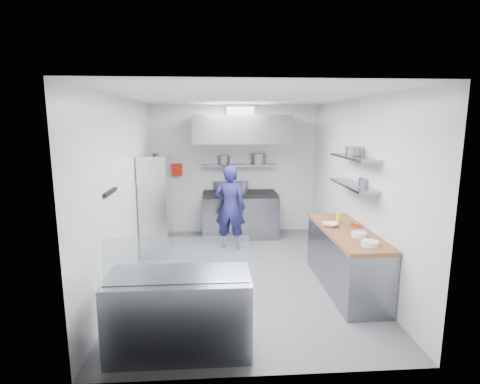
{
  "coord_description": "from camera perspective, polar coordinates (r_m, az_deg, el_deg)",
  "views": [
    {
      "loc": [
        -0.43,
        -5.73,
        2.43
      ],
      "look_at": [
        0.0,
        0.6,
        1.25
      ],
      "focal_mm": 28.0,
      "sensor_mm": 36.0,
      "label": 1
    }
  ],
  "objects": [
    {
      "name": "display_case",
      "position": [
        4.25,
        -9.15,
        -17.73
      ],
      "size": [
        1.5,
        0.7,
        0.85
      ],
      "primitive_type": "cube",
      "color": "gray",
      "rests_on": "floor"
    },
    {
      "name": "cooktop",
      "position": [
        7.99,
        -0.02,
        -0.29
      ],
      "size": [
        1.57,
        0.78,
        0.06
      ],
      "primitive_type": "cube",
      "color": "black",
      "rests_on": "gas_range"
    },
    {
      "name": "gas_range",
      "position": [
        8.09,
        -0.02,
        -3.63
      ],
      "size": [
        1.6,
        0.8,
        0.9
      ],
      "primitive_type": "cube",
      "color": "gray",
      "rests_on": "floor"
    },
    {
      "name": "over_range_shelf",
      "position": [
        8.14,
        -0.13,
        4.11
      ],
      "size": [
        1.6,
        0.3,
        0.04
      ],
      "primitive_type": "cube",
      "color": "gray",
      "rests_on": "wall_back"
    },
    {
      "name": "prep_counter_base",
      "position": [
        5.83,
        15.75,
        -10.03
      ],
      "size": [
        0.62,
        2.0,
        0.84
      ],
      "primitive_type": "cube",
      "color": "gray",
      "rests_on": "floor"
    },
    {
      "name": "stock_pot_mid",
      "position": [
        7.93,
        0.17,
        0.72
      ],
      "size": [
        0.32,
        0.32,
        0.24
      ],
      "primitive_type": "cylinder",
      "color": "slate",
      "rests_on": "cooktop"
    },
    {
      "name": "wall_left",
      "position": [
        5.98,
        -17.07,
        0.15
      ],
      "size": [
        2.8,
        5.0,
        0.02
      ],
      "primitive_type": "cube",
      "rotation": [
        1.57,
        0.0,
        1.57
      ],
      "color": "white",
      "rests_on": "floor"
    },
    {
      "name": "extractor_hood",
      "position": [
        7.67,
        0.07,
        9.56
      ],
      "size": [
        1.9,
        1.15,
        0.55
      ],
      "primitive_type": "cube",
      "color": "gray",
      "rests_on": "wall_back"
    },
    {
      "name": "prep_counter_top",
      "position": [
        5.69,
        15.97,
        -5.78
      ],
      "size": [
        0.65,
        2.04,
        0.06
      ],
      "primitive_type": "cube",
      "color": "brown",
      "rests_on": "prep_counter_base"
    },
    {
      "name": "floor",
      "position": [
        6.24,
        0.39,
        -12.39
      ],
      "size": [
        5.0,
        5.0,
        0.0
      ],
      "primitive_type": "plane",
      "color": "#5E5E60",
      "rests_on": "ground"
    },
    {
      "name": "ceiling",
      "position": [
        5.76,
        0.42,
        14.22
      ],
      "size": [
        5.0,
        5.0,
        0.0
      ],
      "primitive_type": "plane",
      "rotation": [
        3.14,
        0.0,
        0.0
      ],
      "color": "silver",
      "rests_on": "wall_back"
    },
    {
      "name": "wall_right",
      "position": [
        6.24,
        17.13,
        0.56
      ],
      "size": [
        2.8,
        5.0,
        0.02
      ],
      "primitive_type": "cube",
      "rotation": [
        1.57,
        0.0,
        -1.57
      ],
      "color": "white",
      "rests_on": "floor"
    },
    {
      "name": "squeeze_bottle",
      "position": [
        5.92,
        14.77,
        -3.89
      ],
      "size": [
        0.07,
        0.07,
        0.18
      ],
      "primitive_type": "cylinder",
      "color": "yellow",
      "rests_on": "prep_counter_top"
    },
    {
      "name": "display_glass",
      "position": [
        3.88,
        -9.59,
        -10.14
      ],
      "size": [
        1.47,
        0.19,
        0.42
      ],
      "primitive_type": "cube",
      "rotation": [
        -0.38,
        0.0,
        0.0
      ],
      "color": "silver",
      "rests_on": "display_case"
    },
    {
      "name": "shelf_pot_b",
      "position": [
        8.32,
        2.78,
        5.14
      ],
      "size": [
        0.34,
        0.34,
        0.22
      ],
      "primitive_type": "cylinder",
      "color": "slate",
      "rests_on": "over_range_shelf"
    },
    {
      "name": "hood_duct",
      "position": [
        7.9,
        -0.04,
        12.34
      ],
      "size": [
        0.55,
        0.55,
        0.24
      ],
      "primitive_type": "cube",
      "color": "slate",
      "rests_on": "extractor_hood"
    },
    {
      "name": "wire_rack",
      "position": [
        7.16,
        -12.64,
        -1.86
      ],
      "size": [
        0.5,
        0.9,
        1.85
      ],
      "primitive_type": "cube",
      "color": "silver",
      "rests_on": "floor"
    },
    {
      "name": "plate_stack_b",
      "position": [
        5.38,
        17.66,
        -6.17
      ],
      "size": [
        0.2,
        0.2,
        0.06
      ],
      "primitive_type": "cylinder",
      "color": "white",
      "rests_on": "prep_counter_top"
    },
    {
      "name": "stock_pot_left",
      "position": [
        8.28,
        -3.09,
        0.99
      ],
      "size": [
        0.3,
        0.3,
        0.2
      ],
      "primitive_type": "cylinder",
      "color": "slate",
      "rests_on": "cooktop"
    },
    {
      "name": "copper_pan",
      "position": [
        5.86,
        17.26,
        -4.77
      ],
      "size": [
        0.14,
        0.14,
        0.06
      ],
      "primitive_type": "cylinder",
      "color": "#CA5D39",
      "rests_on": "prep_counter_top"
    },
    {
      "name": "rack_bin_b",
      "position": [
        7.37,
        -12.43,
        1.46
      ],
      "size": [
        0.14,
        0.18,
        0.16
      ],
      "primitive_type": "cube",
      "color": "yellow",
      "rests_on": "wire_rack"
    },
    {
      "name": "shelf_pot_d",
      "position": [
        5.87,
        16.87,
        5.99
      ],
      "size": [
        0.23,
        0.23,
        0.14
      ],
      "primitive_type": "cylinder",
      "color": "slate",
      "rests_on": "wall_shelf_upper"
    },
    {
      "name": "wall_back",
      "position": [
        8.31,
        -0.9,
        3.41
      ],
      "size": [
        3.6,
        2.8,
        0.02
      ],
      "primitive_type": "cube",
      "rotation": [
        1.57,
        0.0,
        0.0
      ],
      "color": "white",
      "rests_on": "floor"
    },
    {
      "name": "mixing_bowl",
      "position": [
        5.77,
        13.53,
        -4.85
      ],
      "size": [
        0.28,
        0.28,
        0.06
      ],
      "primitive_type": "imported",
      "rotation": [
        0.0,
        0.0,
        -0.29
      ],
      "color": "white",
      "rests_on": "prep_counter_top"
    },
    {
      "name": "knife_strip",
      "position": [
        5.09,
        -19.14,
        -0.0
      ],
      "size": [
        0.04,
        0.55,
        0.05
      ],
      "primitive_type": "cube",
      "color": "black",
      "rests_on": "wall_left"
    },
    {
      "name": "wall_front",
      "position": [
        3.42,
        3.58,
        -7.01
      ],
      "size": [
        3.6,
        2.8,
        0.02
      ],
      "primitive_type": "cube",
      "rotation": [
        -1.57,
        0.0,
        0.0
      ],
      "color": "white",
      "rests_on": "floor"
    },
    {
      "name": "plate_stack_a",
      "position": [
        5.03,
        19.21,
        -7.4
      ],
      "size": [
        0.22,
        0.22,
        0.06
      ],
      "primitive_type": "cylinder",
      "color": "white",
      "rests_on": "prep_counter_top"
    },
    {
      "name": "rack_bin_a",
      "position": [
        7.0,
        -12.84,
        -3.2
      ],
      "size": [
        0.17,
        0.22,
        0.2
      ],
      "primitive_type": "cube",
      "color": "white",
      "rests_on": "wire_rack"
    },
    {
      "name": "shelf_pot_c",
      "position": [
        5.84,
        18.66,
        1.52
      ],
      "size": [
        0.22,
        0.22,
        0.1
      ],
      "primitive_type": "cylinder",
      "color": "slate",
      "rests_on": "wall_shelf_lower"
    },
    {
      "name": "rack_jar",
      "position": [
        6.87,
        -12.72,
        5.01
      ],
      "size": [
        0.11,
        0.11,
        0.18
      ],
      "primitive_type": "cylinder",
      "color": "black",
      "rests_on": "wire_rack"
    },
    {
      "name": "chef",
      "position": [
        7.22,
        -1.53,
        -2.36
      ],
      "size": [
        0.67,
        0.52,
        1.64
      ],
      "primitive_type": "imported",
      "rotation": [
        0.0,
        0.0,
        2.92
      ],
      "color": "navy",
      "rests_on": "floor"
    },
    {
      "name": "red_firebox",
      "position": [
        8.27,
        -9.57,
        3.37
      ],
      "size": [
        0.22,
        0.1,
        0.26
      ],
      "primitive_type": "cube",
      "color": "red",
      "rests_on": "wall_back"
    },
    {
      "name": "shelf_pot_a",
      "position": [
        8.33,
        -2.51,
        5.01
      ],
      "size": [
        0.29,
        0.29,
        0.18
      ],
      "primitive_type": "cylinder",
      "color": "slate",
      "rests_on": "over_range_shelf"
    },
    {
      "name": "wall_shelf_lower",
      "position": [
        5.89,
        16.77,
        1.0
      ],
      "size": [
        0.3,
        1.3,
        0.04
      ],
      "primitive_type": "cube",
      "color": "gray",
      "rests_on": "wall_right"
    },
    {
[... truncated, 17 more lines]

